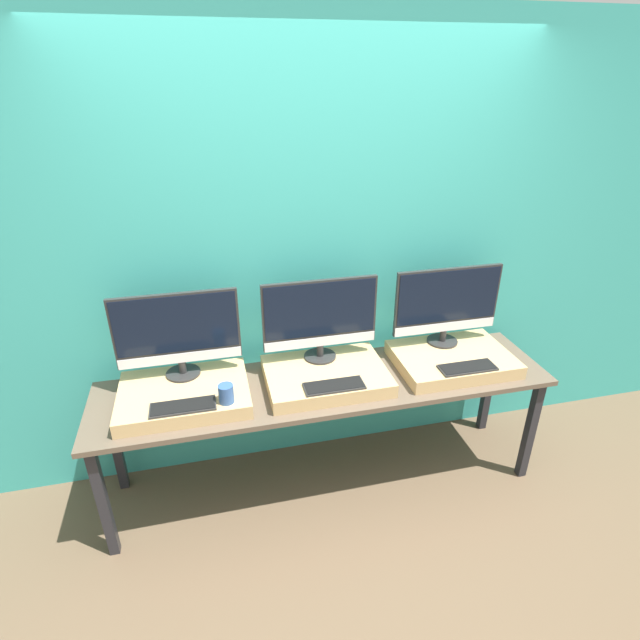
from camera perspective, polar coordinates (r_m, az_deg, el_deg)
name	(u,v)px	position (r m, az deg, el deg)	size (l,w,h in m)	color
ground_plane	(338,517)	(3.07, 2.10, -21.56)	(12.00, 12.00, 0.00)	brown
wall_back	(311,263)	(2.87, -1.07, 6.55)	(8.00, 0.04, 2.60)	teal
workbench	(326,391)	(2.84, 0.69, -8.13)	(2.54, 0.60, 0.73)	brown
wooden_riser_left	(184,394)	(2.73, -15.24, -8.21)	(0.67, 0.49, 0.08)	tan
monitor_left	(177,332)	(2.70, -15.99, -1.31)	(0.65, 0.18, 0.48)	#282828
keyboard_left	(183,407)	(2.57, -15.38, -9.52)	(0.32, 0.12, 0.01)	#2D2D2D
mug	(226,394)	(2.54, -10.68, -8.28)	(0.08, 0.08, 0.10)	#335693
wooden_riser_center	(326,376)	(2.79, 0.69, -6.38)	(0.67, 0.49, 0.08)	tan
monitor_center	(320,317)	(2.76, 0.01, 0.39)	(0.65, 0.18, 0.48)	#282828
keyboard_center	(334,386)	(2.62, 1.63, -7.53)	(0.32, 0.12, 0.01)	#2D2D2D
wooden_riser_right	(452,359)	(3.04, 14.86, -4.33)	(0.67, 0.49, 0.08)	tan
monitor_right	(447,303)	(3.02, 14.31, 1.88)	(0.65, 0.18, 0.48)	#282828
keyboard_right	(468,367)	(2.89, 16.51, -5.23)	(0.32, 0.12, 0.01)	#2D2D2D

